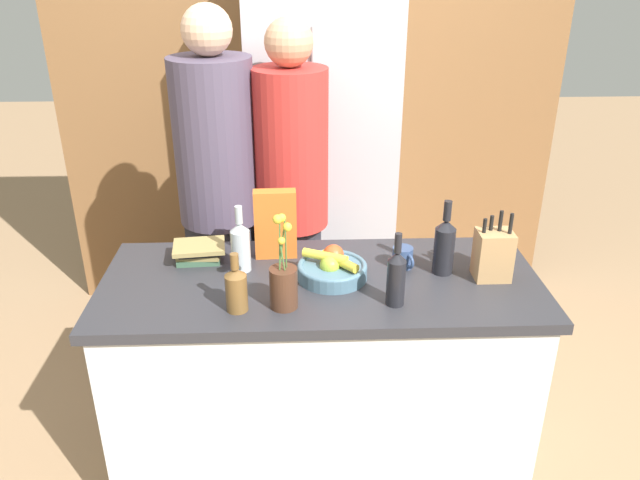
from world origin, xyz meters
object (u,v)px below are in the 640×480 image
(person_in_blue, at_px, (292,193))
(bottle_water, at_px, (241,245))
(bottle_vinegar, at_px, (396,277))
(refrigerator, at_px, (322,151))
(bottle_wine, at_px, (236,288))
(cereal_box, at_px, (275,224))
(coffee_mug, at_px, (403,257))
(knife_block, at_px, (493,254))
(person_at_sink, at_px, (218,189))
(bottle_oil, at_px, (444,245))
(fruit_bowl, at_px, (332,268))
(flower_vase, at_px, (284,283))
(book_stack, at_px, (199,252))

(person_in_blue, bearing_deg, bottle_water, -110.28)
(bottle_vinegar, xyz_separation_m, bottle_water, (-0.54, 0.27, -0.00))
(refrigerator, bearing_deg, bottle_wine, -104.09)
(cereal_box, bearing_deg, coffee_mug, -13.27)
(knife_block, xyz_separation_m, bottle_wine, (-0.92, -0.19, -0.01))
(refrigerator, relative_size, bottle_water, 7.84)
(refrigerator, xyz_separation_m, bottle_wine, (-0.34, -1.36, -0.05))
(refrigerator, bearing_deg, cereal_box, -102.90)
(coffee_mug, bearing_deg, cereal_box, 166.73)
(person_at_sink, height_order, person_in_blue, person_at_sink)
(bottle_oil, xyz_separation_m, bottle_water, (-0.76, 0.05, -0.01))
(cereal_box, relative_size, person_in_blue, 0.16)
(person_in_blue, bearing_deg, knife_block, -41.79)
(fruit_bowl, height_order, coffee_mug, fruit_bowl)
(fruit_bowl, height_order, bottle_water, bottle_water)
(coffee_mug, relative_size, bottle_wine, 0.51)
(person_at_sink, bearing_deg, coffee_mug, -18.39)
(fruit_bowl, relative_size, bottle_vinegar, 0.97)
(refrigerator, bearing_deg, bottle_water, -107.98)
(bottle_water, bearing_deg, coffee_mug, -0.11)
(flower_vase, height_order, cereal_box, flower_vase)
(flower_vase, xyz_separation_m, person_in_blue, (0.03, 0.82, 0.01))
(coffee_mug, bearing_deg, bottle_oil, -18.42)
(knife_block, relative_size, flower_vase, 0.78)
(knife_block, height_order, book_stack, knife_block)
(knife_block, relative_size, cereal_box, 0.96)
(knife_block, bearing_deg, bottle_water, 174.11)
(cereal_box, bearing_deg, refrigerator, 77.10)
(bottle_water, bearing_deg, cereal_box, 41.44)
(flower_vase, relative_size, coffee_mug, 3.17)
(fruit_bowl, relative_size, coffee_mug, 2.42)
(bottle_vinegar, bearing_deg, person_at_sink, 130.04)
(bottle_water, xyz_separation_m, person_at_sink, (-0.14, 0.54, 0.03))
(flower_vase, bearing_deg, bottle_water, 121.01)
(refrigerator, relative_size, person_in_blue, 1.17)
(book_stack, bearing_deg, bottle_water, -26.48)
(bottle_oil, distance_m, person_at_sink, 1.07)
(person_in_blue, bearing_deg, refrigerator, 72.63)
(fruit_bowl, relative_size, bottle_wine, 1.23)
(bottle_oil, distance_m, person_in_blue, 0.82)
(refrigerator, relative_size, bottle_oil, 7.09)
(bottle_vinegar, bearing_deg, flower_vase, -179.54)
(flower_vase, bearing_deg, bottle_vinegar, 0.46)
(flower_vase, bearing_deg, book_stack, 133.02)
(fruit_bowl, distance_m, bottle_wine, 0.40)
(person_at_sink, bearing_deg, cereal_box, -40.64)
(flower_vase, bearing_deg, person_at_sink, 110.37)
(bottle_water, relative_size, person_at_sink, 0.14)
(cereal_box, distance_m, person_at_sink, 0.51)
(coffee_mug, relative_size, person_at_sink, 0.06)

